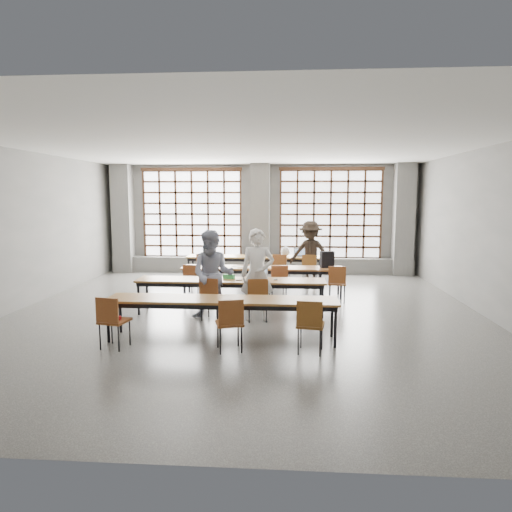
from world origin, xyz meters
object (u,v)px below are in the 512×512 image
(mouse, at_px, (276,279))
(chair_mid_centre, at_px, (279,279))
(laptop_back, at_px, (300,254))
(phone, at_px, (239,280))
(backpack, at_px, (327,259))
(red_pouch, at_px, (114,318))
(laptop_front, at_px, (258,276))
(chair_back_mid, at_px, (281,266))
(chair_mid_left, at_px, (193,278))
(plastic_bag, at_px, (285,251))
(chair_near_mid, at_px, (230,319))
(desk_row_d, at_px, (222,302))
(chair_front_left, at_px, (211,294))
(student_female, at_px, (213,275))
(chair_near_left, at_px, (112,317))
(desk_row_c, at_px, (231,282))
(chair_near_right, at_px, (310,321))
(student_back, at_px, (310,253))
(chair_mid_right, at_px, (337,280))
(chair_back_right, at_px, (310,266))
(green_box, at_px, (229,277))
(chair_back_left, at_px, (204,265))
(desk_row_b, at_px, (262,270))
(student_male, at_px, (257,275))
(chair_front_right, at_px, (257,295))

(mouse, bearing_deg, chair_mid_centre, 88.03)
(laptop_back, bearing_deg, phone, -109.05)
(backpack, xyz_separation_m, red_pouch, (-3.80, -4.17, -0.43))
(laptop_front, distance_m, mouse, 0.39)
(chair_back_mid, relative_size, chair_mid_left, 1.00)
(laptop_front, relative_size, plastic_bag, 1.61)
(chair_back_mid, relative_size, chair_near_mid, 1.00)
(plastic_bag, relative_size, red_pouch, 1.43)
(desk_row_d, relative_size, chair_front_left, 4.55)
(chair_front_left, height_order, student_female, student_female)
(laptop_back, bearing_deg, chair_near_left, -116.72)
(chair_back_mid, bearing_deg, desk_row_c, -107.54)
(chair_near_right, bearing_deg, student_female, 133.69)
(student_female, bearing_deg, student_back, 62.79)
(laptop_front, bearing_deg, chair_front_left, -140.87)
(chair_back_mid, height_order, backpack, backpack)
(chair_mid_left, bearing_deg, chair_mid_right, -0.03)
(chair_back_right, distance_m, chair_near_right, 5.64)
(chair_front_left, bearing_deg, student_female, 81.33)
(green_box, bearing_deg, chair_front_left, -110.86)
(desk_row_c, bearing_deg, chair_back_left, 110.16)
(student_back, height_order, mouse, student_back)
(desk_row_b, xyz_separation_m, red_pouch, (-2.20, -4.12, -0.16))
(desk_row_b, xyz_separation_m, chair_back_left, (-1.74, 1.44, -0.13))
(chair_near_left, xyz_separation_m, phone, (1.82, 2.35, 0.20))
(chair_back_left, distance_m, chair_near_mid, 5.82)
(chair_back_right, relative_size, green_box, 3.52)
(laptop_back, bearing_deg, desk_row_d, -104.56)
(green_box, xyz_separation_m, red_pouch, (-1.57, -2.45, -0.28))
(chair_mid_right, height_order, laptop_back, laptop_back)
(desk_row_b, distance_m, green_box, 1.78)
(chair_back_right, xyz_separation_m, chair_near_right, (-0.25, -5.64, 0.00))
(chair_mid_left, height_order, chair_mid_centre, same)
(student_male, bearing_deg, desk_row_c, 136.74)
(student_back, bearing_deg, chair_front_left, -100.64)
(chair_mid_right, bearing_deg, mouse, -141.18)
(desk_row_b, xyz_separation_m, chair_mid_centre, (0.42, -0.63, -0.13))
(chair_mid_centre, height_order, chair_front_left, same)
(chair_near_left, distance_m, mouse, 3.56)
(chair_mid_centre, bearing_deg, chair_front_right, -102.24)
(mouse, bearing_deg, chair_back_right, 74.91)
(chair_front_left, bearing_deg, desk_row_b, 69.40)
(red_pouch, bearing_deg, chair_mid_left, 80.66)
(student_male, relative_size, mouse, 18.84)
(chair_mid_left, distance_m, backpack, 3.31)
(laptop_front, relative_size, laptop_back, 1.13)
(student_female, bearing_deg, chair_back_left, 105.24)
(phone, xyz_separation_m, backpack, (1.99, 1.89, 0.19))
(student_female, xyz_separation_m, green_box, (0.25, 0.58, -0.13))
(chair_front_right, xyz_separation_m, mouse, (0.34, 0.61, 0.21))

